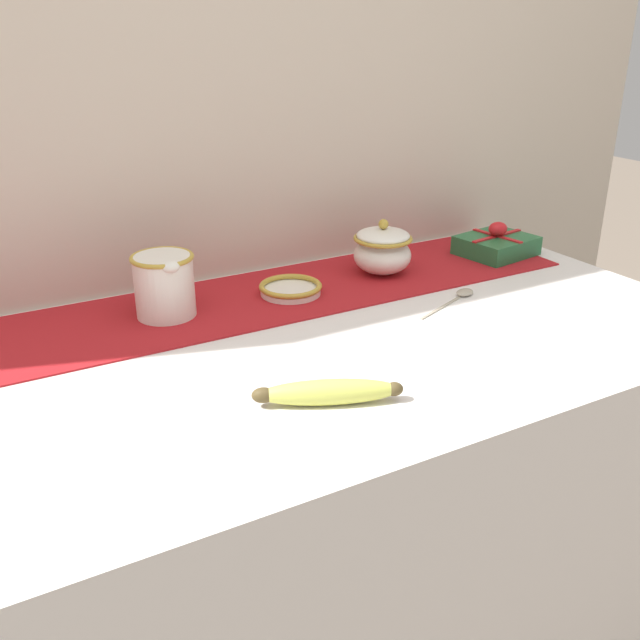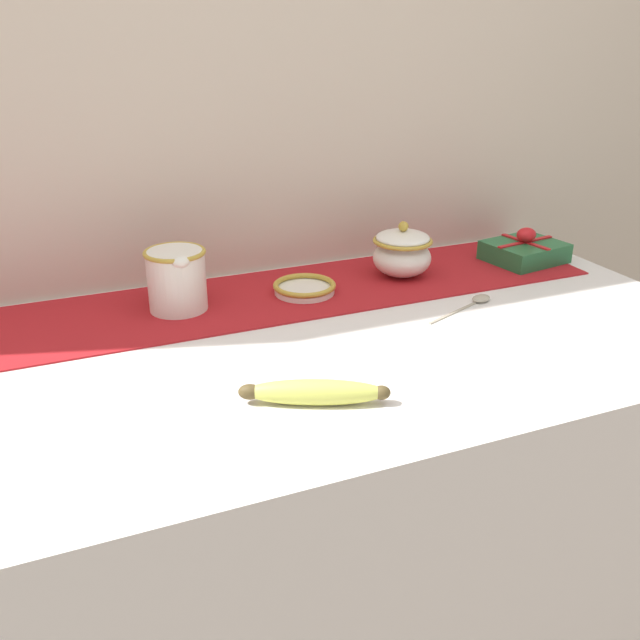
{
  "view_description": "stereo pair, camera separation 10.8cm",
  "coord_description": "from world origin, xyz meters",
  "views": [
    {
      "loc": [
        -0.43,
        -0.9,
        1.38
      ],
      "look_at": [
        0.06,
        -0.03,
        0.95
      ],
      "focal_mm": 40.0,
      "sensor_mm": 36.0,
      "label": 1
    },
    {
      "loc": [
        -0.33,
        -0.95,
        1.38
      ],
      "look_at": [
        0.06,
        -0.03,
        0.95
      ],
      "focal_mm": 40.0,
      "sensor_mm": 36.0,
      "label": 2
    }
  ],
  "objects": [
    {
      "name": "cream_pitcher",
      "position": [
        -0.11,
        0.21,
        0.96
      ],
      "size": [
        0.11,
        0.13,
        0.11
      ],
      "color": "white",
      "rests_on": "countertop"
    },
    {
      "name": "table_runner",
      "position": [
        0.0,
        0.21,
        0.9
      ],
      "size": [
        1.38,
        0.27,
        0.0
      ],
      "primitive_type": "cube",
      "color": "#A8191E",
      "rests_on": "countertop"
    },
    {
      "name": "back_wall",
      "position": [
        0.0,
        0.37,
        1.2
      ],
      "size": [
        2.3,
        0.04,
        2.4
      ],
      "primitive_type": "cube",
      "color": "beige",
      "rests_on": "ground_plane"
    },
    {
      "name": "gift_box",
      "position": [
        0.62,
        0.19,
        0.92
      ],
      "size": [
        0.17,
        0.15,
        0.07
      ],
      "rotation": [
        0.0,
        0.0,
        0.15
      ],
      "color": "#236638",
      "rests_on": "countertop"
    },
    {
      "name": "banana",
      "position": [
        -0.02,
        -0.18,
        0.92
      ],
      "size": [
        0.19,
        0.11,
        0.04
      ],
      "rotation": [
        0.0,
        0.0,
        -0.42
      ],
      "color": "#CCD156",
      "rests_on": "countertop"
    },
    {
      "name": "small_dish",
      "position": [
        0.12,
        0.2,
        0.91
      ],
      "size": [
        0.12,
        0.12,
        0.02
      ],
      "color": "white",
      "rests_on": "countertop"
    },
    {
      "name": "countertop",
      "position": [
        0.0,
        0.0,
        0.45
      ],
      "size": [
        1.5,
        0.71,
        0.9
      ],
      "primitive_type": "cube",
      "color": "silver",
      "rests_on": "ground_plane"
    },
    {
      "name": "spoon",
      "position": [
        0.39,
        0.04,
        0.9
      ],
      "size": [
        0.17,
        0.08,
        0.01
      ],
      "rotation": [
        0.0,
        0.0,
        0.37
      ],
      "color": "#A89E89",
      "rests_on": "countertop"
    },
    {
      "name": "sugar_bowl",
      "position": [
        0.33,
        0.21,
        0.95
      ],
      "size": [
        0.12,
        0.12,
        0.11
      ],
      "color": "white",
      "rests_on": "countertop"
    }
  ]
}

